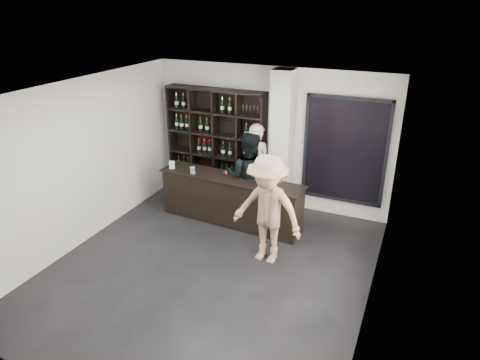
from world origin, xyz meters
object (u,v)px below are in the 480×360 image
at_px(tasting_counter, 231,200).
at_px(taster_pink, 256,166).
at_px(taster_black, 248,177).
at_px(customer, 267,210).
at_px(wine_shelf, 216,145).

xyz_separation_m(tasting_counter, taster_pink, (0.20, 0.83, 0.44)).
xyz_separation_m(taster_black, customer, (0.85, -1.23, 0.04)).
height_order(taster_pink, taster_black, taster_pink).
bearing_deg(taster_black, taster_pink, -92.74).
xyz_separation_m(tasting_counter, taster_black, (0.25, 0.28, 0.42)).
bearing_deg(taster_pink, tasting_counter, 85.47).
bearing_deg(wine_shelf, customer, -45.73).
bearing_deg(customer, taster_pink, 123.56).
bearing_deg(tasting_counter, wine_shelf, 132.15).
relative_size(wine_shelf, customer, 1.28).
relative_size(wine_shelf, tasting_counter, 0.83).
distance_m(wine_shelf, taster_pink, 1.05).
bearing_deg(customer, tasting_counter, 145.84).
bearing_deg(tasting_counter, taster_pink, 79.77).
bearing_deg(taster_black, wine_shelf, -42.19).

